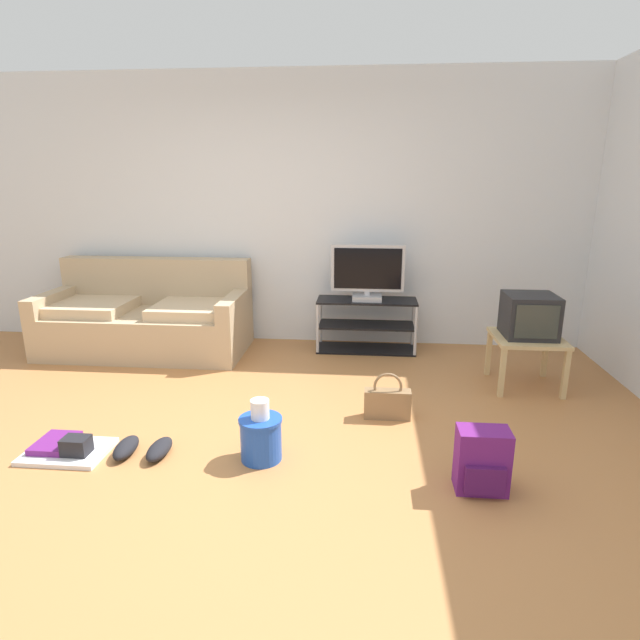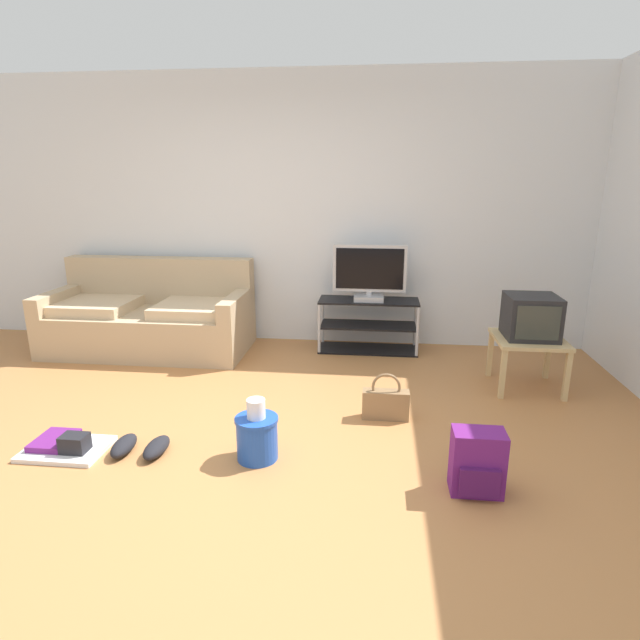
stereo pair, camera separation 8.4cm
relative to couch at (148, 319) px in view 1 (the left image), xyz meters
The scene contains 12 objects.
ground_plane 2.39m from the couch, 55.11° to the right, with size 9.00×9.80×0.02m, color #B27542.
wall_back 1.77m from the couch, 20.71° to the left, with size 9.00×0.10×2.70m, color silver.
couch is the anchor object (origin of this frame).
tv_stand 2.19m from the couch, ahead, with size 0.98×0.37×0.52m.
flat_tv 2.24m from the couch, ahead, with size 0.71×0.22×0.54m.
side_table 3.56m from the couch, 10.38° to the right, with size 0.54×0.54×0.43m.
crt_tv 3.57m from the couch, 10.12° to the right, with size 0.40×0.40×0.35m.
backpack 3.59m from the couch, 37.87° to the right, with size 0.28×0.25×0.37m.
handbag 2.71m from the couch, 29.80° to the right, with size 0.34×0.11×0.35m.
cleaning_bucket 2.53m from the couch, 52.10° to the right, with size 0.27×0.27×0.40m.
sneakers_pair 2.18m from the couch, 68.41° to the right, with size 0.35×0.28×0.09m.
floor_tray 2.09m from the couch, 81.39° to the right, with size 0.50×0.36×0.14m.
Camera 1 is at (0.82, -2.88, 1.69)m, focal length 29.05 mm.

